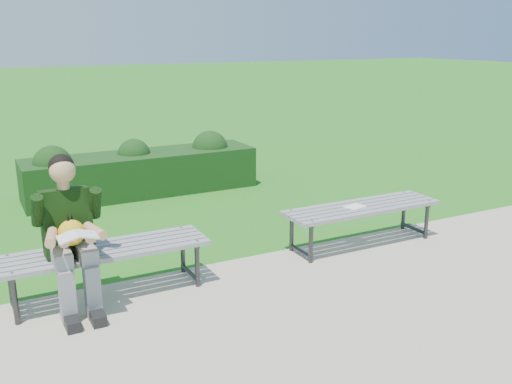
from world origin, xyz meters
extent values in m
plane|color=#227316|center=(0.00, 0.00, 0.00)|extent=(80.00, 80.00, 0.00)
cube|color=beige|center=(0.00, -1.75, 0.01)|extent=(30.00, 3.50, 0.02)
cube|color=#113813|center=(-0.08, 3.03, 0.30)|extent=(3.36, 0.85, 0.60)
sphere|color=#113813|center=(-1.33, 2.97, 0.57)|extent=(0.53, 0.53, 0.53)
sphere|color=#113813|center=(-0.17, 3.09, 0.57)|extent=(0.48, 0.48, 0.48)
sphere|color=#113813|center=(1.01, 3.04, 0.57)|extent=(0.56, 0.56, 0.56)
cube|color=gray|center=(-1.38, -0.45, 0.45)|extent=(1.80, 0.08, 0.04)
cube|color=gray|center=(-1.38, -0.34, 0.45)|extent=(1.80, 0.08, 0.04)
cube|color=gray|center=(-1.38, -0.24, 0.45)|extent=(1.80, 0.08, 0.04)
cube|color=gray|center=(-1.38, -0.14, 0.45)|extent=(1.80, 0.09, 0.04)
cube|color=gray|center=(-1.38, -0.03, 0.45)|extent=(1.80, 0.09, 0.04)
cylinder|color=#2D2D30|center=(-2.16, -0.43, 0.23)|extent=(0.04, 0.04, 0.41)
cylinder|color=#2D2D30|center=(-2.16, -0.05, 0.23)|extent=(0.04, 0.04, 0.41)
cylinder|color=#2D2D30|center=(-2.16, -0.24, 0.41)|extent=(0.04, 0.42, 0.04)
cylinder|color=#2D2D30|center=(-2.16, -0.24, 0.08)|extent=(0.04, 0.42, 0.04)
cylinder|color=gray|center=(-2.16, -0.45, 0.47)|extent=(0.02, 0.02, 0.01)
cylinder|color=gray|center=(-2.16, -0.03, 0.47)|extent=(0.02, 0.02, 0.01)
cylinder|color=#2D2D30|center=(-0.60, -0.43, 0.23)|extent=(0.04, 0.04, 0.41)
cylinder|color=#2D2D30|center=(-0.60, -0.05, 0.23)|extent=(0.04, 0.04, 0.41)
cylinder|color=#2D2D30|center=(-0.60, -0.24, 0.41)|extent=(0.04, 0.42, 0.04)
cylinder|color=#2D2D30|center=(-0.60, -0.24, 0.08)|extent=(0.04, 0.42, 0.04)
cylinder|color=gray|center=(-0.60, -0.45, 0.47)|extent=(0.02, 0.02, 0.01)
cylinder|color=gray|center=(-0.60, -0.03, 0.47)|extent=(0.02, 0.02, 0.01)
cube|color=gray|center=(1.42, -0.45, 0.45)|extent=(1.80, 0.08, 0.04)
cube|color=gray|center=(1.42, -0.35, 0.45)|extent=(1.80, 0.08, 0.04)
cube|color=gray|center=(1.42, -0.24, 0.45)|extent=(1.80, 0.08, 0.04)
cube|color=gray|center=(1.42, -0.14, 0.45)|extent=(1.80, 0.09, 0.04)
cube|color=gray|center=(1.42, -0.04, 0.45)|extent=(1.80, 0.09, 0.04)
cylinder|color=#2D2D30|center=(0.64, -0.43, 0.23)|extent=(0.04, 0.04, 0.41)
cylinder|color=#2D2D30|center=(0.64, -0.05, 0.23)|extent=(0.04, 0.04, 0.41)
cylinder|color=#2D2D30|center=(0.64, -0.24, 0.41)|extent=(0.04, 0.42, 0.04)
cylinder|color=#2D2D30|center=(0.64, -0.24, 0.08)|extent=(0.04, 0.42, 0.04)
cylinder|color=gray|center=(0.64, -0.45, 0.47)|extent=(0.02, 0.02, 0.01)
cylinder|color=gray|center=(0.64, -0.04, 0.47)|extent=(0.02, 0.02, 0.01)
cylinder|color=#2D2D30|center=(2.20, -0.43, 0.23)|extent=(0.04, 0.04, 0.41)
cylinder|color=#2D2D30|center=(2.20, -0.05, 0.23)|extent=(0.04, 0.04, 0.41)
cylinder|color=#2D2D30|center=(2.20, -0.24, 0.41)|extent=(0.04, 0.42, 0.04)
cylinder|color=#2D2D30|center=(2.20, -0.24, 0.08)|extent=(0.04, 0.42, 0.04)
cylinder|color=gray|center=(2.20, -0.45, 0.47)|extent=(0.02, 0.02, 0.01)
cylinder|color=gray|center=(2.20, -0.04, 0.47)|extent=(0.02, 0.02, 0.01)
cube|color=gray|center=(-1.78, -0.40, 0.54)|extent=(0.14, 0.42, 0.13)
cube|color=gray|center=(-1.58, -0.40, 0.54)|extent=(0.14, 0.42, 0.13)
cube|color=gray|center=(-1.78, -0.58, 0.24)|extent=(0.12, 0.13, 0.45)
cube|color=gray|center=(-1.58, -0.58, 0.24)|extent=(0.12, 0.13, 0.45)
cube|color=black|center=(-1.78, -0.68, 0.07)|extent=(0.11, 0.26, 0.09)
cube|color=black|center=(-1.58, -0.68, 0.07)|extent=(0.11, 0.26, 0.09)
cube|color=black|center=(-1.68, -0.20, 0.75)|extent=(0.40, 0.30, 0.59)
cylinder|color=tan|center=(-1.68, -0.22, 1.07)|extent=(0.10, 0.10, 0.08)
sphere|color=tan|center=(-1.68, -0.24, 1.20)|extent=(0.21, 0.21, 0.21)
sphere|color=black|center=(-1.68, -0.21, 1.23)|extent=(0.21, 0.21, 0.21)
cylinder|color=black|center=(-1.91, -0.30, 0.91)|extent=(0.10, 0.21, 0.30)
cylinder|color=black|center=(-1.45, -0.30, 0.91)|extent=(0.10, 0.21, 0.30)
cylinder|color=tan|center=(-1.85, -0.52, 0.74)|extent=(0.14, 0.31, 0.08)
cylinder|color=tan|center=(-1.51, -0.52, 0.74)|extent=(0.14, 0.31, 0.08)
sphere|color=tan|center=(-1.78, -0.68, 0.74)|extent=(0.09, 0.09, 0.09)
sphere|color=tan|center=(-1.58, -0.68, 0.74)|extent=(0.09, 0.09, 0.09)
sphere|color=#C7CF13|center=(-1.68, -0.42, 0.72)|extent=(0.21, 0.21, 0.21)
cone|color=orange|center=(-1.68, -0.53, 0.71)|extent=(0.06, 0.06, 0.06)
cone|color=black|center=(-1.69, -0.41, 0.85)|extent=(0.03, 0.04, 0.07)
cone|color=black|center=(-1.66, -0.40, 0.85)|extent=(0.03, 0.03, 0.06)
sphere|color=white|center=(-1.72, -0.52, 0.75)|extent=(0.04, 0.04, 0.04)
sphere|color=white|center=(-1.63, -0.52, 0.75)|extent=(0.04, 0.04, 0.04)
cube|color=white|center=(-1.75, -0.70, 0.79)|extent=(0.15, 0.20, 0.05)
cube|color=white|center=(-1.60, -0.70, 0.79)|extent=(0.15, 0.20, 0.05)
cube|color=white|center=(1.32, -0.24, 0.47)|extent=(0.25, 0.21, 0.01)
camera|label=1|loc=(-2.37, -5.00, 2.28)|focal=40.00mm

